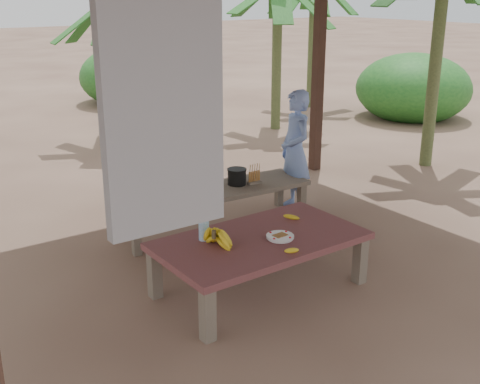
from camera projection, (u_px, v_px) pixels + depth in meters
ground at (255, 274)px, 5.65m from camera, size 80.00×80.00×0.00m
work_table at (260, 244)px, 5.23m from camera, size 1.81×1.02×0.50m
bench at (215, 194)px, 6.63m from camera, size 2.23×0.74×0.45m
ripe_banana_bunch at (214, 238)px, 4.97m from camera, size 0.33×0.30×0.17m
plate at (280, 237)px, 5.18m from camera, size 0.24×0.24×0.04m
loose_banana_front at (292, 251)px, 4.90m from camera, size 0.15×0.06×0.04m
loose_banana_side at (291, 217)px, 5.62m from camera, size 0.14×0.14×0.04m
water_flask at (204, 224)px, 5.12m from camera, size 0.09×0.09×0.33m
green_banana_stalk at (185, 180)px, 6.38m from camera, size 0.31×0.31×0.33m
cooking_pot at (237, 177)px, 6.76m from camera, size 0.21×0.21×0.18m
skewer_rack at (254, 174)px, 6.78m from camera, size 0.18×0.09×0.24m
woman at (295, 151)px, 7.12m from camera, size 0.48×0.60×1.45m
banana_plant_n at (118, 9)px, 10.05m from camera, size 1.80×1.80×2.70m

